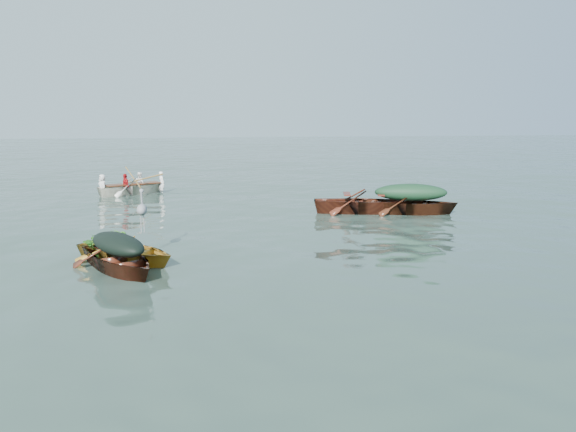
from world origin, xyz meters
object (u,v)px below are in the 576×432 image
Objects in this scene: yellow_dinghy at (127,262)px; heron at (142,216)px; dark_covered_boat at (119,271)px; open_wooden_boat at (363,213)px; green_tarp_boat at (410,214)px; rowed_boat at (133,194)px.

heron is (0.32, 0.45, 0.85)m from yellow_dinghy.
yellow_dinghy is at bearing 53.30° from dark_covered_boat.
dark_covered_boat is at bearing -158.91° from heron.
open_wooden_boat reaches higher than yellow_dinghy.
green_tarp_boat is 0.94× the size of open_wooden_boat.
yellow_dinghy is 10.35m from rowed_boat.
open_wooden_boat is 4.55× the size of heron.
green_tarp_boat is 1.41m from open_wooden_boat.
rowed_boat is at bearing 45.91° from heron.
heron is (0.39, 1.14, 0.85)m from dark_covered_boat.
green_tarp_boat is at bearing -151.04° from rowed_boat.
green_tarp_boat is 4.28× the size of heron.
green_tarp_boat reaches higher than yellow_dinghy.
dark_covered_boat is at bearing 143.18° from open_wooden_boat.
rowed_boat is (-0.58, 11.02, 0.00)m from dark_covered_boat.
green_tarp_boat is (7.94, 4.33, 0.00)m from yellow_dinghy.
open_wooden_boat is 7.64m from heron.
green_tarp_boat is 8.60m from heron.
rowed_boat is at bearing 71.57° from green_tarp_boat.
open_wooden_boat is at bearing 90.00° from green_tarp_boat.
yellow_dinghy is 0.91× the size of dark_covered_boat.
open_wooden_boat is (6.67, 5.41, 0.00)m from dark_covered_boat.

